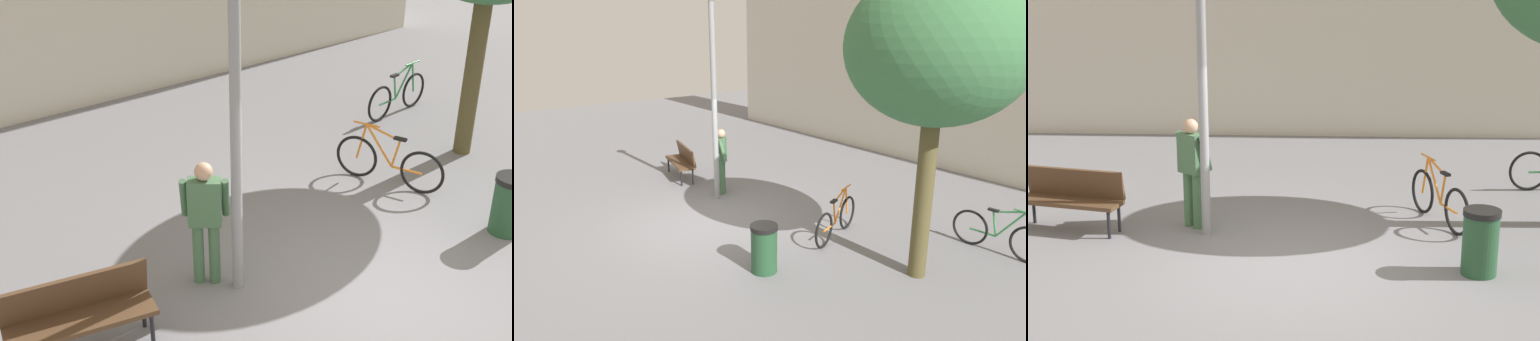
# 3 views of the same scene
# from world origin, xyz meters

# --- Properties ---
(ground_plane) EXTENTS (36.00, 36.00, 0.00)m
(ground_plane) POSITION_xyz_m (0.00, 0.00, 0.00)
(ground_plane) COLOR slate
(lamppost) EXTENTS (0.28, 0.28, 4.93)m
(lamppost) POSITION_xyz_m (-1.34, 1.11, 2.85)
(lamppost) COLOR gray
(lamppost) RESTS_ON ground_plane
(person_by_lamppost) EXTENTS (0.61, 0.54, 1.67)m
(person_by_lamppost) POSITION_xyz_m (-1.58, 1.43, 0.97)
(person_by_lamppost) COLOR #47704C
(person_by_lamppost) RESTS_ON ground_plane
(park_bench) EXTENTS (1.66, 0.81, 0.92)m
(park_bench) POSITION_xyz_m (-3.37, 1.24, 0.55)
(park_bench) COLOR #513823
(park_bench) RESTS_ON ground_plane
(bicycle_orange) EXTENTS (0.66, 1.72, 0.97)m
(bicycle_orange) POSITION_xyz_m (2.15, 1.79, 0.38)
(bicycle_orange) COLOR black
(bicycle_orange) RESTS_ON ground_plane
(bicycle_green) EXTENTS (1.81, 0.21, 0.97)m
(bicycle_green) POSITION_xyz_m (4.54, 3.69, 0.38)
(bicycle_green) COLOR black
(bicycle_green) RESTS_ON ground_plane
(trash_bin) EXTENTS (0.48, 0.48, 0.87)m
(trash_bin) POSITION_xyz_m (2.39, -0.22, 0.44)
(trash_bin) COLOR #234C2D
(trash_bin) RESTS_ON ground_plane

